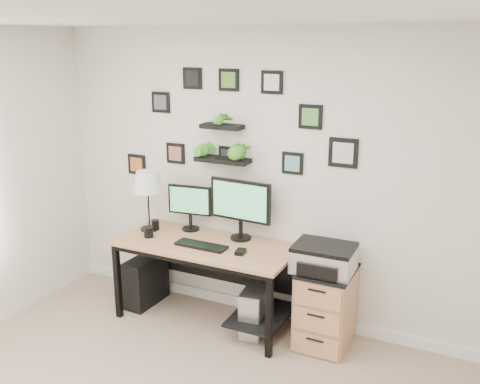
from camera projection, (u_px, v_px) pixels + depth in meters
The scene contains 14 objects.
room at pixel (256, 306), 5.06m from camera, with size 4.00×4.00×4.00m.
desk at pixel (210, 256), 4.76m from camera, with size 1.60×0.70×0.75m.
monitor_left at pixel (190, 204), 4.97m from camera, with size 0.42×0.19×0.43m.
monitor_right at pixel (240, 205), 4.72m from camera, with size 0.59×0.20×0.55m.
keyboard at pixel (201, 245), 4.63m from camera, with size 0.47×0.15×0.02m, color black.
mouse at pixel (241, 252), 4.47m from camera, with size 0.07×0.11×0.03m, color black.
table_lamp at pixel (147, 183), 4.92m from camera, with size 0.28×0.28×0.57m.
mug at pixel (149, 232), 4.84m from camera, with size 0.08×0.08×0.09m, color black.
pen_cup at pixel (155, 225), 5.04m from camera, with size 0.07×0.07×0.09m, color black.
pc_tower_black at pixel (146, 280), 5.17m from camera, with size 0.21×0.47×0.47m, color black.
pc_tower_grey at pixel (256, 310), 4.66m from camera, with size 0.23×0.44×0.42m.
file_cabinet at pixel (325, 307), 4.45m from camera, with size 0.43×0.53×0.67m.
printer at pixel (324, 258), 4.31m from camera, with size 0.49×0.40×0.22m.
wall_decor at pixel (227, 136), 4.68m from camera, with size 2.28×0.18×1.05m.
Camera 1 is at (1.86, -2.20, 2.48)m, focal length 40.00 mm.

